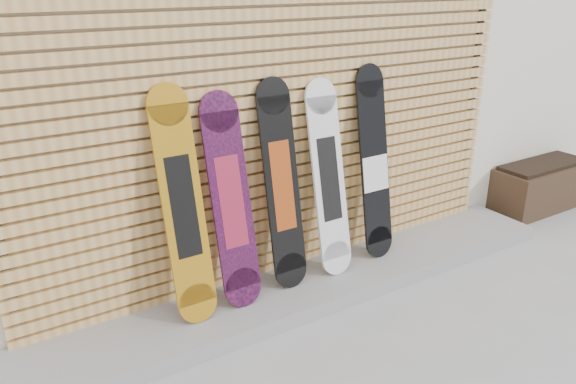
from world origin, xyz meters
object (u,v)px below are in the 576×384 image
(snowboard_2, at_px, (282,186))
(snowboard_4, at_px, (374,165))
(snowboard_3, at_px, (329,179))
(snowboard_1, at_px, (231,202))
(planter_box, at_px, (540,186))
(snowboard_0, at_px, (183,207))

(snowboard_2, xyz_separation_m, snowboard_4, (0.88, 0.01, -0.00))
(snowboard_3, bearing_deg, snowboard_4, 2.42)
(snowboard_1, relative_size, snowboard_4, 0.96)
(planter_box, bearing_deg, snowboard_0, -179.67)
(snowboard_1, distance_m, snowboard_4, 1.30)
(planter_box, height_order, snowboard_0, snowboard_0)
(planter_box, bearing_deg, snowboard_1, -179.70)
(snowboard_1, bearing_deg, snowboard_0, -179.37)
(snowboard_0, relative_size, snowboard_4, 1.01)
(snowboard_1, distance_m, snowboard_2, 0.43)
(planter_box, xyz_separation_m, snowboard_4, (-2.31, 0.01, 0.64))
(snowboard_2, bearing_deg, snowboard_3, -1.98)
(snowboard_4, bearing_deg, snowboard_0, -178.99)
(snowboard_2, distance_m, snowboard_3, 0.41)
(snowboard_0, height_order, snowboard_3, snowboard_0)
(snowboard_3, bearing_deg, snowboard_1, -179.63)
(snowboard_1, distance_m, snowboard_3, 0.83)
(snowboard_0, distance_m, snowboard_1, 0.35)
(snowboard_1, relative_size, snowboard_2, 0.97)
(snowboard_4, bearing_deg, snowboard_1, -178.89)
(planter_box, xyz_separation_m, snowboard_1, (-3.61, -0.02, 0.62))
(planter_box, relative_size, snowboard_4, 0.71)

